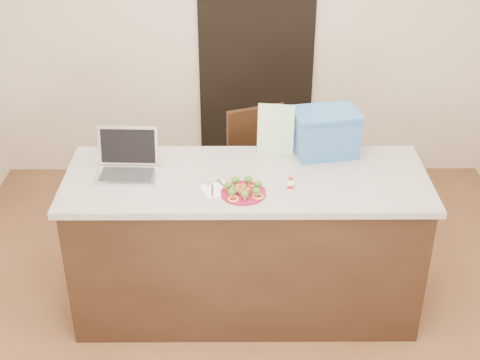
{
  "coord_description": "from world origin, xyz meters",
  "views": [
    {
      "loc": [
        -0.05,
        -3.02,
        2.79
      ],
      "look_at": [
        -0.04,
        0.2,
        0.93
      ],
      "focal_mm": 50.0,
      "sensor_mm": 36.0,
      "label": 1
    }
  ],
  "objects_px": {
    "blue_box": "(326,132)",
    "chair": "(256,167)",
    "laptop": "(127,161)",
    "napkin": "(216,190)",
    "yogurt_bottle": "(290,185)",
    "island": "(246,243)",
    "plate": "(243,193)"
  },
  "relations": [
    {
      "from": "blue_box",
      "to": "chair",
      "type": "relative_size",
      "value": 0.44
    },
    {
      "from": "blue_box",
      "to": "laptop",
      "type": "bearing_deg",
      "value": 179.95
    },
    {
      "from": "napkin",
      "to": "yogurt_bottle",
      "type": "relative_size",
      "value": 1.91
    },
    {
      "from": "napkin",
      "to": "chair",
      "type": "relative_size",
      "value": 0.15
    },
    {
      "from": "yogurt_bottle",
      "to": "chair",
      "type": "bearing_deg",
      "value": 99.53
    },
    {
      "from": "yogurt_bottle",
      "to": "laptop",
      "type": "distance_m",
      "value": 0.94
    },
    {
      "from": "island",
      "to": "yogurt_bottle",
      "type": "bearing_deg",
      "value": -31.64
    },
    {
      "from": "plate",
      "to": "yogurt_bottle",
      "type": "xyz_separation_m",
      "value": [
        0.26,
        0.04,
        0.02
      ]
    },
    {
      "from": "island",
      "to": "blue_box",
      "type": "height_order",
      "value": "blue_box"
    },
    {
      "from": "island",
      "to": "chair",
      "type": "height_order",
      "value": "chair"
    },
    {
      "from": "plate",
      "to": "laptop",
      "type": "height_order",
      "value": "laptop"
    },
    {
      "from": "island",
      "to": "plate",
      "type": "bearing_deg",
      "value": -96.0
    },
    {
      "from": "yogurt_bottle",
      "to": "chair",
      "type": "xyz_separation_m",
      "value": [
        -0.16,
        0.95,
        -0.41
      ]
    },
    {
      "from": "blue_box",
      "to": "napkin",
      "type": "bearing_deg",
      "value": -156.6
    },
    {
      "from": "blue_box",
      "to": "chair",
      "type": "height_order",
      "value": "blue_box"
    },
    {
      "from": "island",
      "to": "laptop",
      "type": "bearing_deg",
      "value": 174.05
    },
    {
      "from": "laptop",
      "to": "island",
      "type": "bearing_deg",
      "value": -3.68
    },
    {
      "from": "island",
      "to": "blue_box",
      "type": "relative_size",
      "value": 4.93
    },
    {
      "from": "plate",
      "to": "napkin",
      "type": "height_order",
      "value": "plate"
    },
    {
      "from": "plate",
      "to": "yogurt_bottle",
      "type": "distance_m",
      "value": 0.26
    },
    {
      "from": "napkin",
      "to": "chair",
      "type": "xyz_separation_m",
      "value": [
        0.24,
        0.95,
        -0.39
      ]
    },
    {
      "from": "chair",
      "to": "napkin",
      "type": "bearing_deg",
      "value": -125.52
    },
    {
      "from": "island",
      "to": "laptop",
      "type": "relative_size",
      "value": 5.84
    },
    {
      "from": "yogurt_bottle",
      "to": "chair",
      "type": "height_order",
      "value": "yogurt_bottle"
    },
    {
      "from": "island",
      "to": "yogurt_bottle",
      "type": "xyz_separation_m",
      "value": [
        0.24,
        -0.15,
        0.49
      ]
    },
    {
      "from": "napkin",
      "to": "yogurt_bottle",
      "type": "distance_m",
      "value": 0.4
    },
    {
      "from": "island",
      "to": "laptop",
      "type": "height_order",
      "value": "laptop"
    },
    {
      "from": "plate",
      "to": "yogurt_bottle",
      "type": "relative_size",
      "value": 3.22
    },
    {
      "from": "island",
      "to": "napkin",
      "type": "xyz_separation_m",
      "value": [
        -0.17,
        -0.15,
        0.46
      ]
    },
    {
      "from": "island",
      "to": "blue_box",
      "type": "distance_m",
      "value": 0.81
    },
    {
      "from": "laptop",
      "to": "plate",
      "type": "bearing_deg",
      "value": -19.25
    },
    {
      "from": "plate",
      "to": "chair",
      "type": "height_order",
      "value": "chair"
    }
  ]
}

